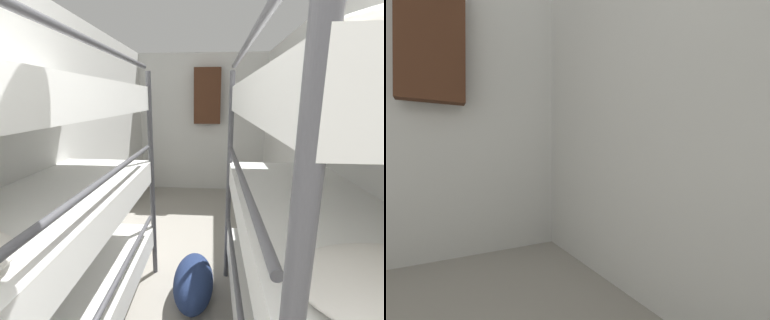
% 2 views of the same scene
% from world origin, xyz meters
% --- Properties ---
extents(wall_back, '(2.28, 0.06, 2.35)m').
position_xyz_m(wall_back, '(0.00, 4.70, 1.18)').
color(wall_back, silver).
rests_on(wall_back, ground_plane).
extents(hanging_coat, '(0.44, 0.12, 0.90)m').
position_xyz_m(hanging_coat, '(0.09, 4.55, 1.65)').
color(hanging_coat, '#472819').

